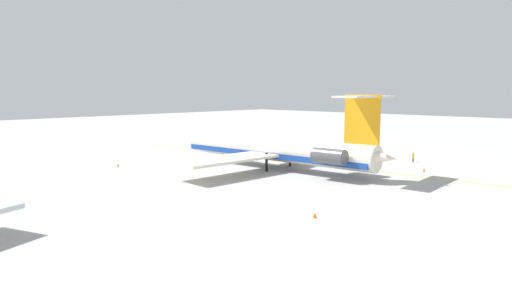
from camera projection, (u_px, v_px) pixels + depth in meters
name	position (u px, v px, depth m)	size (l,w,h in m)	color
ground	(315.00, 162.00, 79.99)	(332.47, 332.47, 0.00)	#ADADA8
main_jetliner	(279.00, 149.00, 72.14)	(41.30, 36.67, 12.03)	silver
ground_crew_near_nose	(413.00, 156.00, 79.29)	(0.30, 0.34, 1.66)	black
ground_crew_near_tail	(286.00, 143.00, 99.82)	(0.35, 0.28, 1.66)	black
safety_cone_nose	(118.00, 165.00, 74.75)	(0.40, 0.40, 0.55)	#EA590F
safety_cone_wingtip	(424.00, 170.00, 70.07)	(0.40, 0.40, 0.55)	#EA590F
safety_cone_tail	(315.00, 215.00, 44.53)	(0.40, 0.40, 0.55)	#EA590F
taxiway_centreline	(303.00, 162.00, 79.16)	(87.40, 0.36, 0.01)	gold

